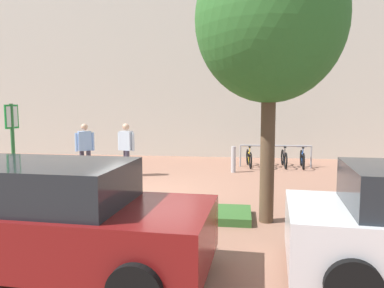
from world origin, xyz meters
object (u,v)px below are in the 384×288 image
at_px(person_shirt_blue, 85,146).
at_px(bike_at_sign, 16,193).
at_px(parking_sign_post, 13,141).
at_px(tree_sidewalk, 270,21).
at_px(person_casual_tan, 126,146).
at_px(bike_rack_cluster, 275,158).
at_px(car_maroon_wagon, 52,219).
at_px(bollard_steel, 233,159).

bearing_deg(person_shirt_blue, bike_at_sign, -90.01).
bearing_deg(parking_sign_post, bike_at_sign, 120.24).
bearing_deg(bike_at_sign, person_shirt_blue, 89.99).
bearing_deg(tree_sidewalk, person_casual_tan, 134.51).
xyz_separation_m(bike_rack_cluster, person_shirt_blue, (-6.26, -2.72, 0.64)).
bearing_deg(tree_sidewalk, parking_sign_post, 179.03).
relative_size(person_casual_tan, car_maroon_wagon, 0.39).
height_order(bike_at_sign, person_casual_tan, person_casual_tan).
bearing_deg(bollard_steel, car_maroon_wagon, -105.61).
height_order(bike_at_sign, bike_rack_cluster, bike_at_sign).
distance_m(bike_rack_cluster, car_maroon_wagon, 10.22).
bearing_deg(person_shirt_blue, bike_rack_cluster, 23.45).
height_order(parking_sign_post, bike_at_sign, parking_sign_post).
height_order(bollard_steel, car_maroon_wagon, car_maroon_wagon).
bearing_deg(car_maroon_wagon, bike_at_sign, 129.65).
distance_m(bike_rack_cluster, person_shirt_blue, 6.86).
distance_m(bike_at_sign, bollard_steel, 7.03).
relative_size(bike_at_sign, person_casual_tan, 0.98).
xyz_separation_m(bike_at_sign, car_maroon_wagon, (2.46, -2.97, 0.41)).
xyz_separation_m(bollard_steel, person_casual_tan, (-3.44, -1.14, 0.53)).
distance_m(bike_rack_cluster, bollard_steel, 2.02).
distance_m(bike_at_sign, person_shirt_blue, 3.85).
height_order(bollard_steel, person_casual_tan, person_casual_tan).
bearing_deg(bike_rack_cluster, car_maroon_wagon, -111.87).
xyz_separation_m(tree_sidewalk, bike_at_sign, (-5.54, 0.25, -3.56)).
xyz_separation_m(person_shirt_blue, car_maroon_wagon, (2.46, -6.76, -0.23)).
bearing_deg(person_casual_tan, tree_sidewalk, -45.49).
relative_size(parking_sign_post, bike_at_sign, 1.40).
height_order(tree_sidewalk, parking_sign_post, tree_sidewalk).
distance_m(parking_sign_post, bike_at_sign, 1.20).
distance_m(person_casual_tan, person_shirt_blue, 1.32).
bearing_deg(tree_sidewalk, car_maroon_wagon, -138.61).
bearing_deg(person_casual_tan, bike_at_sign, -107.77).
distance_m(tree_sidewalk, bike_at_sign, 6.59).
xyz_separation_m(parking_sign_post, person_casual_tan, (1.21, 4.22, -0.56)).
relative_size(tree_sidewalk, person_shirt_blue, 3.20).
bearing_deg(bike_at_sign, bollard_steel, 47.64).
relative_size(bollard_steel, person_casual_tan, 0.52).
xyz_separation_m(bike_rack_cluster, car_maroon_wagon, (-3.80, -9.48, 0.41)).
bearing_deg(person_casual_tan, bollard_steel, 18.35).
bearing_deg(parking_sign_post, person_shirt_blue, 91.34).
bearing_deg(tree_sidewalk, person_shirt_blue, 143.81).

